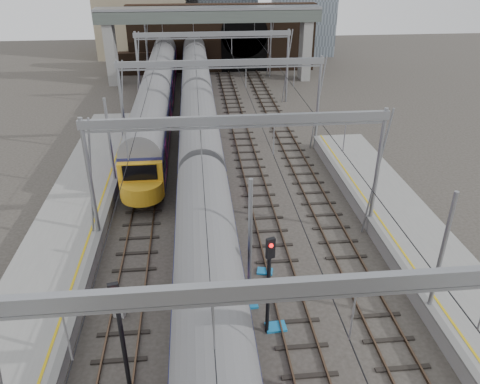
{
  "coord_description": "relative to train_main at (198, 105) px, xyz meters",
  "views": [
    {
      "loc": [
        -2.24,
        -15.87,
        15.8
      ],
      "look_at": [
        0.28,
        9.55,
        2.4
      ],
      "focal_mm": 35.0,
      "sensor_mm": 36.0,
      "label": 1
    }
  ],
  "objects": [
    {
      "name": "platform_left",
      "position": [
        -8.18,
        -24.58,
        -2.07
      ],
      "size": [
        4.32,
        55.0,
        1.12
      ],
      "color": "gray",
      "rests_on": "ground"
    },
    {
      "name": "ground",
      "position": [
        2.0,
        -27.08,
        -2.63
      ],
      "size": [
        160.0,
        160.0,
        0.0
      ],
      "primitive_type": "plane",
      "color": "#38332D",
      "rests_on": "ground"
    },
    {
      "name": "train_second",
      "position": [
        -4.0,
        10.98,
        -0.02
      ],
      "size": [
        3.01,
        52.09,
        5.1
      ],
      "color": "black",
      "rests_on": "ground"
    },
    {
      "name": "signal_near_left",
      "position": [
        -3.37,
        -29.62,
        0.77
      ],
      "size": [
        0.42,
        0.49,
        5.48
      ],
      "rotation": [
        0.0,
        0.0,
        0.21
      ],
      "color": "black",
      "rests_on": "ground"
    },
    {
      "name": "signal_near_centre",
      "position": [
        2.6,
        -27.02,
        0.65
      ],
      "size": [
        0.41,
        0.48,
        5.25
      ],
      "rotation": [
        0.0,
        0.0,
        0.32
      ],
      "color": "black",
      "rests_on": "ground"
    },
    {
      "name": "relay_cabinet",
      "position": [
        -4.32,
        -25.19,
        -2.1
      ],
      "size": [
        0.61,
        0.55,
        1.05
      ],
      "primitive_type": "cube",
      "rotation": [
        0.0,
        0.0,
        -0.24
      ],
      "color": "silver",
      "rests_on": "ground"
    },
    {
      "name": "overbridge",
      "position": [
        2.0,
        18.92,
        4.64
      ],
      "size": [
        28.0,
        3.0,
        9.25
      ],
      "color": "gray",
      "rests_on": "ground"
    },
    {
      "name": "equip_cover_b",
      "position": [
        1.93,
        -25.11,
        -2.57
      ],
      "size": [
        0.99,
        0.74,
        0.11
      ],
      "primitive_type": "cube",
      "rotation": [
        0.0,
        0.0,
        0.09
      ],
      "color": "#197CBD",
      "rests_on": "ground"
    },
    {
      "name": "train_main",
      "position": [
        0.0,
        0.0,
        0.0
      ],
      "size": [
        3.03,
        69.97,
        5.13
      ],
      "color": "black",
      "rests_on": "ground"
    },
    {
      "name": "overhead_line",
      "position": [
        2.0,
        -5.6,
        3.94
      ],
      "size": [
        16.8,
        80.0,
        8.0
      ],
      "color": "gray",
      "rests_on": "ground"
    },
    {
      "name": "equip_cover_a",
      "position": [
        3.16,
        -22.52,
        -2.58
      ],
      "size": [
        0.96,
        0.78,
        0.1
      ],
      "primitive_type": "cube",
      "rotation": [
        0.0,
        0.0,
        -0.24
      ],
      "color": "#197CBD",
      "rests_on": "ground"
    },
    {
      "name": "equip_cover_c",
      "position": [
        3.05,
        -26.77,
        -2.57
      ],
      "size": [
        0.99,
        0.73,
        0.11
      ],
      "primitive_type": "cube",
      "rotation": [
        0.0,
        0.0,
        0.06
      ],
      "color": "#197CBD",
      "rests_on": "ground"
    },
    {
      "name": "retaining_wall",
      "position": [
        3.4,
        24.85,
        1.71
      ],
      "size": [
        28.0,
        2.75,
        9.0
      ],
      "color": "#302015",
      "rests_on": "ground"
    },
    {
      "name": "tracks",
      "position": [
        2.0,
        -12.08,
        -2.61
      ],
      "size": [
        14.4,
        80.0,
        0.22
      ],
      "color": "#4C3828",
      "rests_on": "ground"
    }
  ]
}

